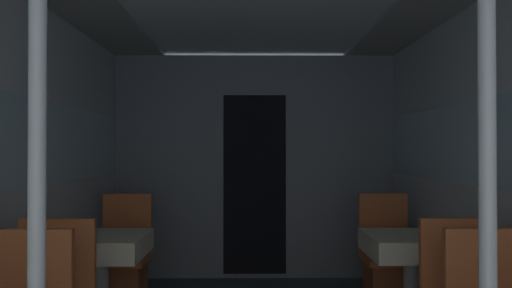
# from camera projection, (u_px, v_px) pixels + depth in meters

# --- Properties ---
(bulkhead_far) EXTENTS (2.86, 0.09, 2.28)m
(bulkhead_far) POSITION_uv_depth(u_px,v_px,m) (255.00, 167.00, 5.14)
(bulkhead_far) COLOR slate
(bulkhead_far) RESTS_ON ground_plane
(support_pole_left_0) EXTENTS (0.06, 0.06, 2.28)m
(support_pole_left_0) POSITION_uv_depth(u_px,v_px,m) (37.00, 204.00, 1.58)
(support_pole_left_0) COLOR silver
(support_pole_left_0) RESTS_ON ground_plane
(dining_table_left_1) EXTENTS (0.61, 0.61, 0.73)m
(dining_table_left_1) POSITION_uv_depth(u_px,v_px,m) (100.00, 252.00, 3.41)
(dining_table_left_1) COLOR #4C4C51
(dining_table_left_1) RESTS_ON ground_plane
(chair_left_far_1) EXTENTS (0.40, 0.40, 0.94)m
(chair_left_far_1) POSITION_uv_depth(u_px,v_px,m) (122.00, 276.00, 4.00)
(chair_left_far_1) COLOR brown
(chair_left_far_1) RESTS_ON ground_plane
(support_pole_right_0) EXTENTS (0.06, 0.06, 2.28)m
(support_pole_right_0) POSITION_uv_depth(u_px,v_px,m) (487.00, 203.00, 1.59)
(support_pole_right_0) COLOR silver
(support_pole_right_0) RESTS_ON ground_plane
(dining_table_right_1) EXTENTS (0.61, 0.61, 0.73)m
(dining_table_right_1) POSITION_uv_depth(u_px,v_px,m) (412.00, 252.00, 3.43)
(dining_table_right_1) COLOR #4C4C51
(dining_table_right_1) RESTS_ON ground_plane
(chair_right_far_1) EXTENTS (0.40, 0.40, 0.94)m
(chair_right_far_1) POSITION_uv_depth(u_px,v_px,m) (388.00, 276.00, 4.03)
(chair_right_far_1) COLOR brown
(chair_right_far_1) RESTS_ON ground_plane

